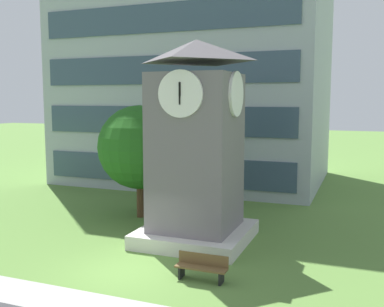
{
  "coord_description": "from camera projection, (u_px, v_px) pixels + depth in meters",
  "views": [
    {
      "loc": [
        7.84,
        -13.46,
        6.12
      ],
      "look_at": [
        0.58,
        5.17,
        3.7
      ],
      "focal_mm": 41.69,
      "sensor_mm": 36.0,
      "label": 1
    }
  ],
  "objects": [
    {
      "name": "tree_streetside",
      "position": [
        140.0,
        147.0,
        22.98
      ],
      "size": [
        4.33,
        4.33,
        5.85
      ],
      "color": "#513823",
      "rests_on": "ground"
    },
    {
      "name": "park_bench",
      "position": [
        202.0,
        267.0,
        15.15
      ],
      "size": [
        1.8,
        0.49,
        0.88
      ],
      "color": "brown",
      "rests_on": "ground"
    },
    {
      "name": "clock_tower",
      "position": [
        196.0,
        155.0,
        18.99
      ],
      "size": [
        4.52,
        4.52,
        8.6
      ],
      "color": "slate",
      "rests_on": "ground"
    },
    {
      "name": "office_building",
      "position": [
        198.0,
        32.0,
        33.69
      ],
      "size": [
        18.68,
        12.98,
        22.4
      ],
      "color": "#9EA8B2",
      "rests_on": "ground"
    },
    {
      "name": "kerb_strip",
      "position": [
        79.0,
        303.0,
        13.45
      ],
      "size": [
        120.0,
        1.6,
        0.01
      ],
      "primitive_type": "cube",
      "color": "#9E9E99",
      "rests_on": "ground"
    },
    {
      "name": "ground_plane",
      "position": [
        125.0,
        271.0,
        16.01
      ],
      "size": [
        160.0,
        160.0,
        0.0
      ],
      "primitive_type": "plane",
      "color": "#567F38"
    }
  ]
}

